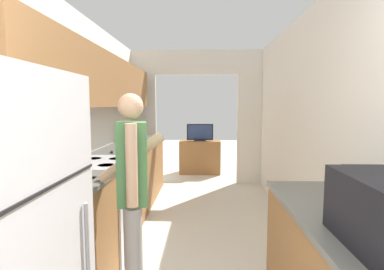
% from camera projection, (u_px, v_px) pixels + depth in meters
% --- Properties ---
extents(wall_left, '(0.38, 7.48, 2.50)m').
position_uv_depth(wall_left, '(70.00, 108.00, 2.93)').
color(wall_left, white).
rests_on(wall_left, ground_plane).
extents(wall_right, '(0.06, 7.48, 2.50)m').
position_uv_depth(wall_right, '(340.00, 135.00, 2.44)').
color(wall_right, white).
rests_on(wall_right, ground_plane).
extents(wall_far_with_doorway, '(2.84, 0.06, 2.50)m').
position_uv_depth(wall_far_with_doorway, '(196.00, 108.00, 5.62)').
color(wall_far_with_doorway, white).
rests_on(wall_far_with_doorway, ground_plane).
extents(counter_left, '(0.62, 3.93, 0.93)m').
position_uv_depth(counter_left, '(120.00, 187.00, 3.78)').
color(counter_left, brown).
rests_on(counter_left, ground_plane).
extents(range_oven, '(0.66, 0.77, 1.07)m').
position_uv_depth(range_oven, '(101.00, 206.00, 3.05)').
color(range_oven, '#B7B7BC').
rests_on(range_oven, ground_plane).
extents(person, '(0.51, 0.43, 1.58)m').
position_uv_depth(person, '(132.00, 196.00, 2.15)').
color(person, '#9E9E9E').
rests_on(person, ground_plane).
extents(tv_cabinet, '(0.88, 0.42, 0.72)m').
position_uv_depth(tv_cabinet, '(200.00, 157.00, 6.54)').
color(tv_cabinet, brown).
rests_on(tv_cabinet, ground_plane).
extents(television, '(0.57, 0.16, 0.37)m').
position_uv_depth(television, '(200.00, 133.00, 6.44)').
color(television, black).
rests_on(television, tv_cabinet).
extents(knife, '(0.10, 0.31, 0.02)m').
position_uv_depth(knife, '(113.00, 151.00, 3.60)').
color(knife, '#B7B7BC').
rests_on(knife, counter_left).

